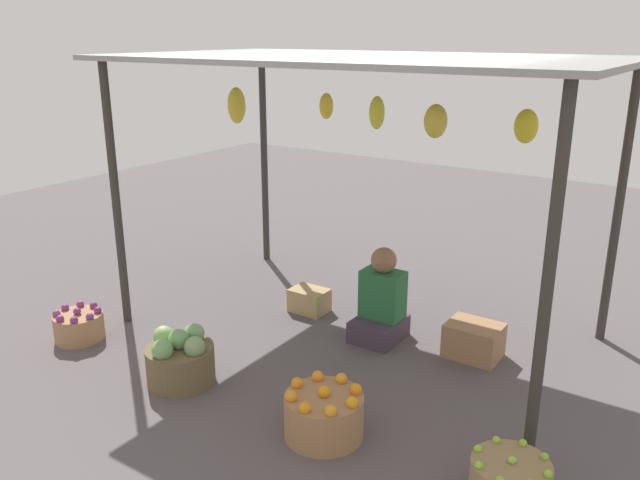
{
  "coord_description": "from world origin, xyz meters",
  "views": [
    {
      "loc": [
        2.56,
        -4.35,
        2.42
      ],
      "look_at": [
        0.0,
        -0.56,
        0.95
      ],
      "focal_mm": 36.4,
      "sensor_mm": 36.0,
      "label": 1
    }
  ],
  "objects": [
    {
      "name": "ground_plane",
      "position": [
        0.0,
        0.0,
        0.0
      ],
      "size": [
        14.0,
        14.0,
        0.0
      ],
      "primitive_type": "plane",
      "color": "#5A5254"
    },
    {
      "name": "basket_oranges",
      "position": [
        0.61,
        -1.43,
        0.15
      ],
      "size": [
        0.5,
        0.5,
        0.35
      ],
      "color": "#A67950",
      "rests_on": "ground"
    },
    {
      "name": "market_stall_structure",
      "position": [
        0.0,
        0.01,
        2.09
      ],
      "size": [
        3.82,
        2.26,
        2.25
      ],
      "color": "#38332D",
      "rests_on": "ground"
    },
    {
      "name": "wooden_crate_near_vendor",
      "position": [
        -0.55,
        0.08,
        0.11
      ],
      "size": [
        0.33,
        0.25,
        0.21
      ],
      "primitive_type": "cube",
      "color": "tan",
      "rests_on": "ground"
    },
    {
      "name": "basket_purple_onions",
      "position": [
        -1.8,
        -1.44,
        0.12
      ],
      "size": [
        0.4,
        0.4,
        0.28
      ],
      "color": "#A87953",
      "rests_on": "ground"
    },
    {
      "name": "basket_cabbages",
      "position": [
        -0.61,
        -1.46,
        0.18
      ],
      "size": [
        0.49,
        0.49,
        0.41
      ],
      "color": "brown",
      "rests_on": "ground"
    },
    {
      "name": "wooden_crate_stacked_rear",
      "position": [
        1.0,
        0.09,
        0.14
      ],
      "size": [
        0.41,
        0.32,
        0.27
      ],
      "primitive_type": "cube",
      "color": "#A17650",
      "rests_on": "ground"
    },
    {
      "name": "vendor_person",
      "position": [
        0.24,
        -0.03,
        0.3
      ],
      "size": [
        0.36,
        0.44,
        0.78
      ],
      "color": "#423547",
      "rests_on": "ground"
    }
  ]
}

